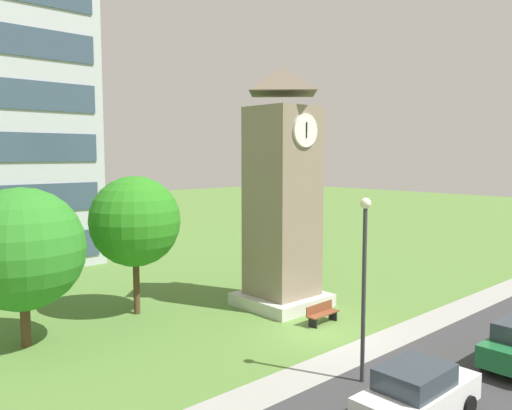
{
  "coord_description": "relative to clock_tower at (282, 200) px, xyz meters",
  "views": [
    {
      "loc": [
        -16.25,
        -13.91,
        7.49
      ],
      "look_at": [
        0.84,
        4.82,
        5.04
      ],
      "focal_mm": 36.1,
      "sensor_mm": 36.0,
      "label": 1
    }
  ],
  "objects": [
    {
      "name": "tree_by_building",
      "position": [
        -9.3,
        8.92,
        -1.76
      ],
      "size": [
        3.17,
        3.17,
        5.13
      ],
      "color": "#513823",
      "rests_on": "ground"
    },
    {
      "name": "parked_car_white",
      "position": [
        -5.3,
        -10.57,
        -4.43
      ],
      "size": [
        4.18,
        1.9,
        1.69
      ],
      "color": "silver",
      "rests_on": "ground"
    },
    {
      "name": "tree_near_tower",
      "position": [
        -6.05,
        3.69,
        -0.87
      ],
      "size": [
        4.24,
        4.24,
        6.55
      ],
      "color": "#513823",
      "rests_on": "ground"
    },
    {
      "name": "street_lamp",
      "position": [
        -4.24,
        -7.95,
        -1.5
      ],
      "size": [
        0.36,
        0.36,
        6.14
      ],
      "color": "#333338",
      "rests_on": "ground"
    },
    {
      "name": "street_asphalt",
      "position": [
        -1.68,
        -10.72,
        -5.28
      ],
      "size": [
        120.0,
        7.2,
        0.01
      ],
      "primitive_type": "cube",
      "color": "#38383A",
      "rests_on": "ground"
    },
    {
      "name": "tree_streetside",
      "position": [
        -11.39,
        2.89,
        -1.41
      ],
      "size": [
        4.8,
        4.8,
        6.29
      ],
      "color": "#513823",
      "rests_on": "ground"
    },
    {
      "name": "clock_tower",
      "position": [
        0.0,
        0.0,
        0.0
      ],
      "size": [
        3.84,
        3.84,
        11.72
      ],
      "color": "gray",
      "rests_on": "ground"
    },
    {
      "name": "park_bench",
      "position": [
        -0.65,
        -3.16,
        -4.83
      ],
      "size": [
        1.82,
        0.56,
        0.88
      ],
      "color": "brown",
      "rests_on": "ground"
    },
    {
      "name": "ground_plane",
      "position": [
        -1.68,
        -3.81,
        -5.29
      ],
      "size": [
        160.0,
        160.0,
        0.0
      ],
      "primitive_type": "plane",
      "color": "#567F38"
    },
    {
      "name": "kerb_strip",
      "position": [
        -1.68,
        -6.32,
        -5.28
      ],
      "size": [
        120.0,
        1.6,
        0.01
      ],
      "primitive_type": "cube",
      "color": "#9E9E99",
      "rests_on": "ground"
    }
  ]
}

